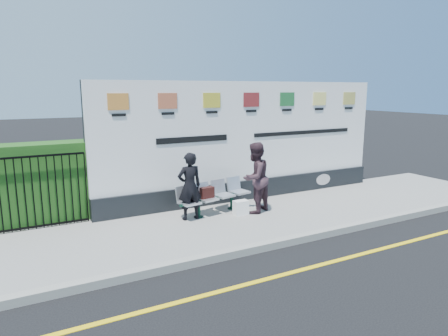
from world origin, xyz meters
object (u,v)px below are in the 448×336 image
(billboard, at_px, (249,149))
(woman_right, at_px, (255,178))
(woman_left, at_px, (190,186))
(bench, at_px, (216,205))

(billboard, bearing_deg, woman_right, -114.96)
(billboard, distance_m, woman_right, 1.32)
(woman_left, distance_m, woman_right, 1.55)
(billboard, xyz_separation_m, woman_right, (-0.52, -1.12, -0.48))
(billboard, bearing_deg, bench, -150.74)
(woman_left, height_order, woman_right, woman_right)
(billboard, xyz_separation_m, bench, (-1.34, -0.75, -1.10))
(bench, bearing_deg, woman_left, 179.42)
(woman_left, relative_size, woman_right, 0.91)
(billboard, distance_m, woman_left, 2.30)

